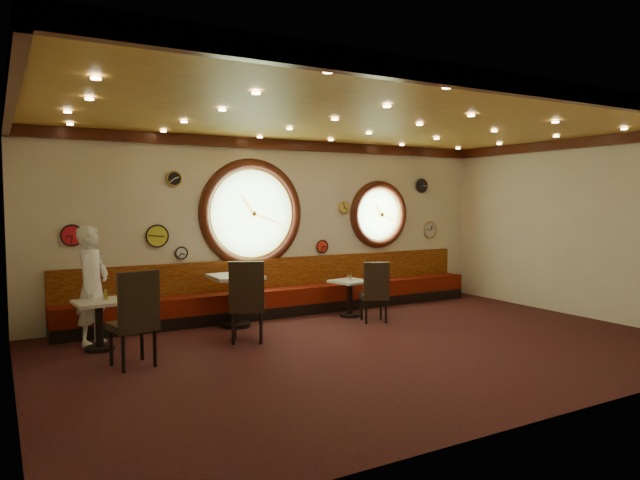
% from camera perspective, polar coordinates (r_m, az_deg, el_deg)
% --- Properties ---
extents(floor, '(9.00, 6.00, 0.00)m').
position_cam_1_polar(floor, '(8.28, 5.42, -10.65)').
color(floor, black).
rests_on(floor, ground).
extents(ceiling, '(9.00, 6.00, 0.02)m').
position_cam_1_polar(ceiling, '(8.09, 5.57, 11.86)').
color(ceiling, gold).
rests_on(ceiling, wall_back).
extents(wall_back, '(9.00, 0.02, 3.20)m').
position_cam_1_polar(wall_back, '(10.61, -3.89, 1.34)').
color(wall_back, beige).
rests_on(wall_back, floor).
extents(wall_front, '(9.00, 0.02, 3.20)m').
position_cam_1_polar(wall_front, '(5.85, 22.72, -1.13)').
color(wall_front, beige).
rests_on(wall_front, floor).
extents(wall_left, '(0.02, 6.00, 3.20)m').
position_cam_1_polar(wall_left, '(6.56, -28.58, -0.78)').
color(wall_left, beige).
rests_on(wall_left, floor).
extents(wall_right, '(0.02, 6.00, 3.20)m').
position_cam_1_polar(wall_right, '(11.24, 24.59, 1.13)').
color(wall_right, beige).
rests_on(wall_right, floor).
extents(molding_back, '(9.00, 0.10, 0.18)m').
position_cam_1_polar(molding_back, '(10.61, -3.81, 9.50)').
color(molding_back, '#3A140A').
rests_on(molding_back, wall_back).
extents(molding_front, '(9.00, 0.10, 0.18)m').
position_cam_1_polar(molding_front, '(5.94, 22.73, 13.56)').
color(molding_front, '#3A140A').
rests_on(molding_front, wall_back).
extents(molding_left, '(0.10, 6.00, 0.18)m').
position_cam_1_polar(molding_left, '(6.62, -28.58, 12.37)').
color(molding_left, '#3A140A').
rests_on(molding_left, wall_back).
extents(molding_right, '(0.10, 6.00, 0.18)m').
position_cam_1_polar(molding_right, '(11.23, 24.67, 8.84)').
color(molding_right, '#3A140A').
rests_on(molding_right, wall_back).
extents(banquette_base, '(8.00, 0.55, 0.20)m').
position_cam_1_polar(banquette_base, '(10.54, -3.18, -6.89)').
color(banquette_base, black).
rests_on(banquette_base, floor).
extents(banquette_seat, '(8.00, 0.55, 0.30)m').
position_cam_1_polar(banquette_seat, '(10.50, -3.19, -5.55)').
color(banquette_seat, '#5B1107').
rests_on(banquette_seat, banquette_base).
extents(banquette_back, '(8.00, 0.10, 0.55)m').
position_cam_1_polar(banquette_back, '(10.63, -3.73, -3.25)').
color(banquette_back, '#630E07').
rests_on(banquette_back, wall_back).
extents(porthole_left_glass, '(1.66, 0.02, 1.66)m').
position_cam_1_polar(porthole_left_glass, '(10.35, -6.88, 2.64)').
color(porthole_left_glass, '#9CD07D').
rests_on(porthole_left_glass, wall_back).
extents(porthole_left_frame, '(1.98, 0.18, 1.98)m').
position_cam_1_polar(porthole_left_frame, '(10.34, -6.84, 2.63)').
color(porthole_left_frame, '#3A140A').
rests_on(porthole_left_frame, wall_back).
extents(porthole_left_ring, '(1.61, 0.03, 1.61)m').
position_cam_1_polar(porthole_left_ring, '(10.31, -6.78, 2.63)').
color(porthole_left_ring, gold).
rests_on(porthole_left_ring, wall_back).
extents(porthole_right_glass, '(1.10, 0.02, 1.10)m').
position_cam_1_polar(porthole_right_glass, '(11.73, 5.84, 2.56)').
color(porthole_right_glass, '#9CD07D').
rests_on(porthole_right_glass, wall_back).
extents(porthole_right_frame, '(1.38, 0.18, 1.38)m').
position_cam_1_polar(porthole_right_frame, '(11.72, 5.88, 2.55)').
color(porthole_right_frame, '#3A140A').
rests_on(porthole_right_frame, wall_back).
extents(porthole_right_ring, '(1.09, 0.03, 1.09)m').
position_cam_1_polar(porthole_right_ring, '(11.69, 5.97, 2.55)').
color(porthole_right_ring, gold).
rests_on(porthole_right_ring, wall_back).
extents(wall_clock_0, '(0.22, 0.03, 0.22)m').
position_cam_1_polar(wall_clock_0, '(11.22, 2.41, 3.28)').
color(wall_clock_0, gold).
rests_on(wall_clock_0, wall_back).
extents(wall_clock_1, '(0.24, 0.03, 0.24)m').
position_cam_1_polar(wall_clock_1, '(9.86, -14.38, 5.96)').
color(wall_clock_1, black).
rests_on(wall_clock_1, wall_back).
extents(wall_clock_2, '(0.34, 0.03, 0.34)m').
position_cam_1_polar(wall_clock_2, '(12.55, 10.94, 1.00)').
color(wall_clock_2, silver).
rests_on(wall_clock_2, wall_back).
extents(wall_clock_3, '(0.36, 0.03, 0.36)m').
position_cam_1_polar(wall_clock_3, '(9.80, -15.98, 0.39)').
color(wall_clock_3, yellow).
rests_on(wall_clock_3, wall_back).
extents(wall_clock_4, '(0.20, 0.03, 0.20)m').
position_cam_1_polar(wall_clock_4, '(9.92, -13.70, -1.27)').
color(wall_clock_4, silver).
rests_on(wall_clock_4, wall_back).
extents(wall_clock_5, '(0.32, 0.03, 0.32)m').
position_cam_1_polar(wall_clock_5, '(9.57, -23.56, 0.42)').
color(wall_clock_5, red).
rests_on(wall_clock_5, wall_back).
extents(wall_clock_6, '(0.28, 0.03, 0.28)m').
position_cam_1_polar(wall_clock_6, '(12.38, 10.12, 5.37)').
color(wall_clock_6, black).
rests_on(wall_clock_6, wall_back).
extents(wall_clock_7, '(0.24, 0.03, 0.24)m').
position_cam_1_polar(wall_clock_7, '(11.00, 0.20, -0.65)').
color(wall_clock_7, red).
rests_on(wall_clock_7, wall_back).
extents(table_a, '(0.69, 0.69, 0.70)m').
position_cam_1_polar(table_a, '(8.57, -21.21, -7.38)').
color(table_a, black).
rests_on(table_a, floor).
extents(table_b, '(0.80, 0.80, 0.86)m').
position_cam_1_polar(table_b, '(9.55, -8.46, -5.36)').
color(table_b, black).
rests_on(table_b, floor).
extents(table_c, '(0.70, 0.70, 0.66)m').
position_cam_1_polar(table_c, '(10.31, 3.00, -5.37)').
color(table_c, black).
rests_on(table_c, floor).
extents(chair_a, '(0.60, 0.60, 0.76)m').
position_cam_1_polar(chair_a, '(7.47, -17.96, -6.92)').
color(chair_a, black).
rests_on(chair_a, floor).
extents(chair_b, '(0.67, 0.67, 0.75)m').
position_cam_1_polar(chair_b, '(8.42, -7.32, -5.59)').
color(chair_b, black).
rests_on(chair_b, floor).
extents(chair_c, '(0.57, 0.57, 0.65)m').
position_cam_1_polar(chair_c, '(9.78, 5.53, -4.78)').
color(chair_c, black).
rests_on(chair_c, floor).
extents(condiment_a_salt, '(0.04, 0.04, 0.10)m').
position_cam_1_polar(condiment_a_salt, '(8.50, -21.95, -5.37)').
color(condiment_a_salt, silver).
rests_on(condiment_a_salt, table_a).
extents(condiment_b_salt, '(0.04, 0.04, 0.10)m').
position_cam_1_polar(condiment_b_salt, '(9.51, -8.67, -3.16)').
color(condiment_b_salt, silver).
rests_on(condiment_b_salt, table_b).
extents(condiment_c_salt, '(0.03, 0.03, 0.10)m').
position_cam_1_polar(condiment_c_salt, '(10.25, 2.79, -3.79)').
color(condiment_c_salt, silver).
rests_on(condiment_c_salt, table_c).
extents(condiment_a_pepper, '(0.03, 0.03, 0.09)m').
position_cam_1_polar(condiment_a_pepper, '(8.55, -20.81, -5.33)').
color(condiment_a_pepper, silver).
rests_on(condiment_a_pepper, table_a).
extents(condiment_b_pepper, '(0.03, 0.03, 0.09)m').
position_cam_1_polar(condiment_b_pepper, '(9.46, -8.43, -3.23)').
color(condiment_b_pepper, silver).
rests_on(condiment_b_pepper, table_b).
extents(condiment_c_pepper, '(0.04, 0.04, 0.10)m').
position_cam_1_polar(condiment_c_pepper, '(10.21, 3.12, -3.80)').
color(condiment_c_pepper, silver).
rests_on(condiment_c_pepper, table_c).
extents(condiment_a_bottle, '(0.05, 0.05, 0.15)m').
position_cam_1_polar(condiment_a_bottle, '(8.55, -20.59, -5.12)').
color(condiment_a_bottle, gold).
rests_on(condiment_a_bottle, table_a).
extents(condiment_b_bottle, '(0.06, 0.06, 0.18)m').
position_cam_1_polar(condiment_b_bottle, '(9.65, -8.39, -2.82)').
color(condiment_b_bottle, gold).
rests_on(condiment_b_bottle, table_b).
extents(condiment_c_bottle, '(0.05, 0.05, 0.17)m').
position_cam_1_polar(condiment_c_bottle, '(10.36, 3.04, -3.50)').
color(condiment_c_bottle, gold).
rests_on(condiment_c_bottle, table_c).
extents(waiter, '(0.70, 0.75, 1.72)m').
position_cam_1_polar(waiter, '(8.89, -21.81, -4.24)').
color(waiter, white).
rests_on(waiter, floor).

